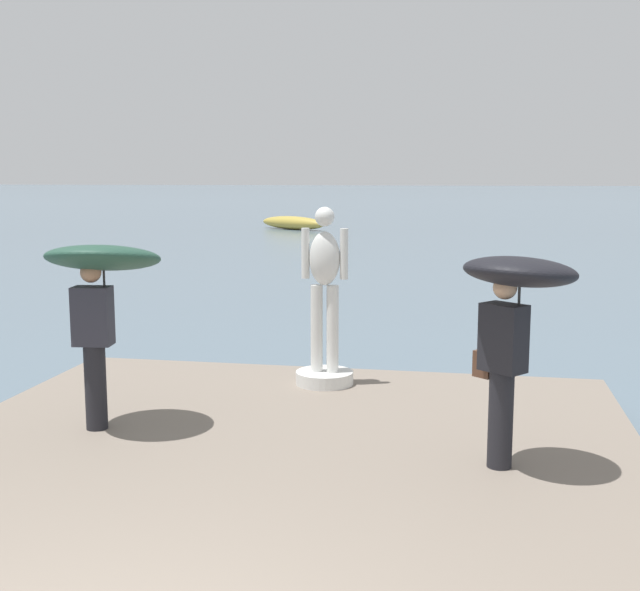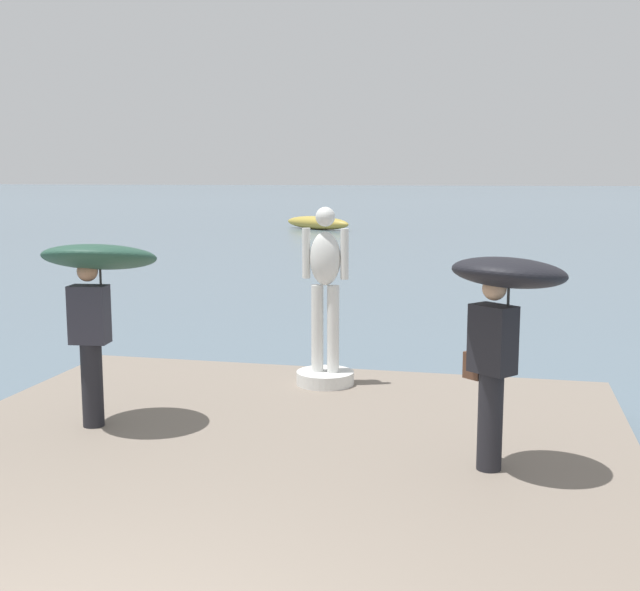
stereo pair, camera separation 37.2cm
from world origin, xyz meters
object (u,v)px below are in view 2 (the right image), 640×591
at_px(statue_white_figure, 325,316).
at_px(onlooker_left, 97,277).
at_px(boat_mid, 317,223).
at_px(onlooker_right, 503,303).

distance_m(statue_white_figure, onlooker_left, 2.95).
bearing_deg(onlooker_left, boat_mid, 99.58).
bearing_deg(statue_white_figure, boat_mid, 103.24).
relative_size(statue_white_figure, onlooker_left, 1.11).
relative_size(onlooker_left, boat_mid, 0.44).
height_order(statue_white_figure, onlooker_left, statue_white_figure).
height_order(onlooker_right, boat_mid, onlooker_right).
bearing_deg(statue_white_figure, onlooker_right, -50.35).
xyz_separation_m(statue_white_figure, onlooker_left, (-1.90, -2.15, 0.69)).
relative_size(onlooker_left, onlooker_right, 1.02).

